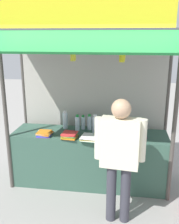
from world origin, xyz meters
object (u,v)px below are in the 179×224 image
at_px(water_bottle_left, 65,120).
at_px(magazine_stack_mid_left, 89,138).
at_px(water_bottle_back_left, 83,123).
at_px(banana_bunch_rightmost, 122,56).
at_px(magazine_stack_center, 70,135).
at_px(water_bottle_far_left, 89,122).
at_px(vendor_person, 120,151).
at_px(magazine_stack_front_left, 138,134).
at_px(banana_bunch_inner_left, 73,56).
at_px(water_bottle_far_right, 77,123).
at_px(magazine_stack_right, 45,134).
at_px(water_bottle_back_right, 95,125).

height_order(water_bottle_left, magazine_stack_mid_left, water_bottle_left).
relative_size(water_bottle_back_left, banana_bunch_rightmost, 0.81).
distance_m(water_bottle_back_left, magazine_stack_center, 0.44).
distance_m(water_bottle_far_left, vendor_person, 1.17).
distance_m(water_bottle_back_left, magazine_stack_front_left, 0.91).
height_order(magazine_stack_mid_left, banana_bunch_inner_left, banana_bunch_inner_left).
relative_size(water_bottle_far_left, magazine_stack_mid_left, 0.87).
bearing_deg(magazine_stack_center, vendor_person, -39.36).
height_order(water_bottle_far_left, magazine_stack_mid_left, water_bottle_far_left).
distance_m(water_bottle_far_left, magazine_stack_front_left, 0.81).
xyz_separation_m(magazine_stack_mid_left, magazine_stack_center, (-0.31, 0.02, 0.01)).
bearing_deg(water_bottle_back_left, water_bottle_far_left, -1.04).
height_order(water_bottle_left, magazine_stack_front_left, water_bottle_left).
xyz_separation_m(water_bottle_far_right, banana_bunch_inner_left, (0.05, -0.52, 1.11)).
bearing_deg(banana_bunch_inner_left, water_bottle_left, 114.61).
bearing_deg(magazine_stack_front_left, magazine_stack_right, -171.36).
bearing_deg(water_bottle_back_right, water_bottle_back_left, 143.48).
xyz_separation_m(water_bottle_far_left, magazine_stack_front_left, (0.79, -0.15, -0.10)).
height_order(water_bottle_back_right, vendor_person, vendor_person).
bearing_deg(magazine_stack_center, banana_bunch_inner_left, -59.05).
distance_m(banana_bunch_rightmost, vendor_person, 1.20).
xyz_separation_m(water_bottle_left, magazine_stack_center, (0.16, -0.41, -0.10)).
bearing_deg(banana_bunch_inner_left, water_bottle_back_right, 60.04).
height_order(water_bottle_left, banana_bunch_inner_left, banana_bunch_inner_left).
xyz_separation_m(water_bottle_back_left, water_bottle_back_right, (0.22, -0.16, 0.03)).
bearing_deg(magazine_stack_right, banana_bunch_rightmost, -10.93).
bearing_deg(banana_bunch_inner_left, water_bottle_back_left, 87.31).
bearing_deg(water_bottle_back_right, water_bottle_far_left, 125.14).
distance_m(water_bottle_back_left, vendor_person, 1.22).
bearing_deg(banana_bunch_inner_left, magazine_stack_mid_left, 41.02).
distance_m(water_bottle_far_left, banana_bunch_inner_left, 1.27).
distance_m(magazine_stack_right, banana_bunch_rightmost, 1.69).
bearing_deg(water_bottle_far_right, magazine_stack_mid_left, -54.71).
relative_size(magazine_stack_center, banana_bunch_rightmost, 0.85).
distance_m(water_bottle_far_right, banana_bunch_inner_left, 1.23).
distance_m(magazine_stack_mid_left, vendor_person, 0.78).
height_order(water_bottle_back_right, magazine_stack_mid_left, water_bottle_back_right).
relative_size(magazine_stack_right, banana_bunch_inner_left, 0.86).
distance_m(magazine_stack_center, magazine_stack_front_left, 1.07).
distance_m(magazine_stack_mid_left, banana_bunch_inner_left, 1.24).
bearing_deg(vendor_person, banana_bunch_inner_left, 152.40).
relative_size(water_bottle_back_right, water_bottle_far_right, 1.17).
distance_m(water_bottle_back_left, magazine_stack_mid_left, 0.47).
distance_m(magazine_stack_center, banana_bunch_rightmost, 1.43).
relative_size(water_bottle_back_left, vendor_person, 0.14).
distance_m(magazine_stack_right, magazine_stack_mid_left, 0.71).
distance_m(water_bottle_far_left, banana_bunch_rightmost, 1.36).
bearing_deg(magazine_stack_right, water_bottle_far_left, 29.50).
xyz_separation_m(water_bottle_far_right, water_bottle_left, (-0.22, 0.08, 0.02)).
height_order(magazine_stack_right, magazine_stack_mid_left, magazine_stack_right).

